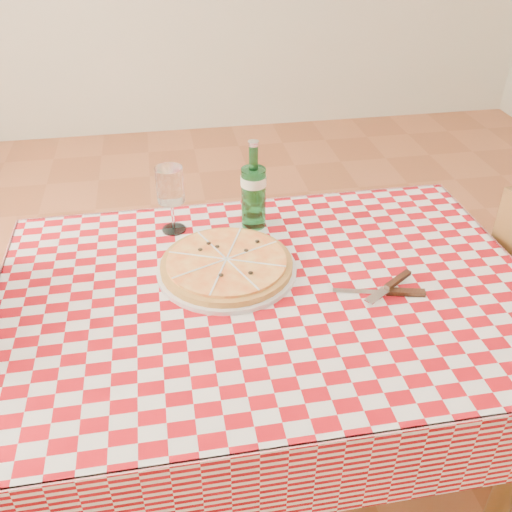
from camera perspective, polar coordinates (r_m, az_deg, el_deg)
The scene contains 6 objects.
dining_table at distance 1.43m, azimuth 1.21°, elevation -6.50°, with size 1.20×0.80×0.75m.
tablecloth at distance 1.37m, azimuth 1.26°, elevation -3.51°, with size 1.30×0.90×0.01m, color #9D0911.
pizza_plate at distance 1.42m, azimuth -2.95°, elevation -0.77°, with size 0.35×0.35×0.05m, color gold, non-canonical shape.
water_bottle at distance 1.56m, azimuth -0.25°, elevation 7.12°, with size 0.07×0.07×0.25m, color #18622A, non-canonical shape.
wine_glass at distance 1.57m, azimuth -8.46°, elevation 5.57°, with size 0.07×0.07×0.19m, color silver, non-canonical shape.
cutlery at distance 1.39m, azimuth 12.91°, elevation -3.27°, with size 0.23×0.19×0.03m, color silver, non-canonical shape.
Camera 1 is at (-0.22, -1.07, 1.59)m, focal length 40.00 mm.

